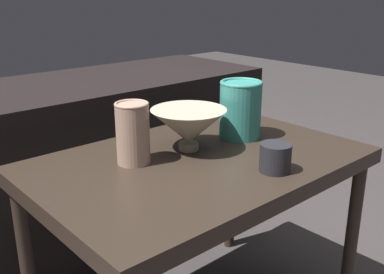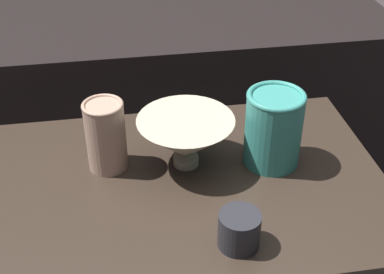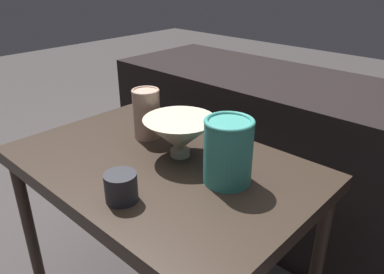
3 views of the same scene
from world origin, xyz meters
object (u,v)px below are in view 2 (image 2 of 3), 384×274
Objects in this scene: vase_textured_left at (106,135)px; vase_colorful_right at (273,127)px; cup at (239,230)px; bowl at (186,139)px.

vase_colorful_right is at bearing -6.49° from vase_textured_left.
vase_textured_left is 0.34m from cup.
vase_textured_left is 0.34m from vase_colorful_right.
vase_textured_left is (-0.16, 0.02, 0.01)m from bowl.
vase_textured_left is at bearing 129.30° from cup.
vase_colorful_right is at bearing -5.74° from bowl.
cup is at bearing -118.69° from vase_colorful_right.
bowl is 1.22× the size of vase_colorful_right.
bowl is 2.69× the size of cup.
vase_textured_left is 2.05× the size of cup.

